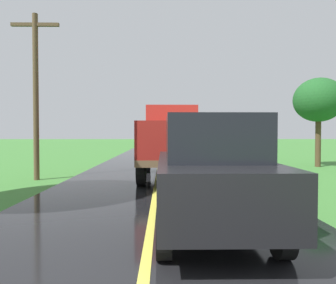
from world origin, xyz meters
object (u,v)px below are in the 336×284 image
at_px(banana_truck_far, 173,137).
at_px(utility_pole_roadside, 36,91).
at_px(roadside_tree_mid_right, 319,100).
at_px(banana_truck_near, 173,140).
at_px(following_car, 209,172).

relative_size(banana_truck_far, utility_pole_roadside, 0.95).
bearing_deg(roadside_tree_mid_right, banana_truck_near, -153.81).
bearing_deg(banana_truck_near, banana_truck_far, 88.27).
bearing_deg(banana_truck_far, utility_pole_roadside, -110.10).
xyz_separation_m(banana_truck_far, utility_pole_roadside, (-5.52, -15.09, 1.84)).
distance_m(banana_truck_near, utility_pole_roadside, 5.45).
height_order(banana_truck_far, roadside_tree_mid_right, roadside_tree_mid_right).
bearing_deg(following_car, utility_pole_roadside, 130.77).
bearing_deg(following_car, roadside_tree_mid_right, 56.02).
bearing_deg(banana_truck_far, following_car, -90.09).
bearing_deg(banana_truck_near, roadside_tree_mid_right, 26.19).
relative_size(utility_pole_roadside, roadside_tree_mid_right, 1.33).
height_order(roadside_tree_mid_right, following_car, roadside_tree_mid_right).
height_order(banana_truck_far, following_car, banana_truck_far).
height_order(banana_truck_near, banana_truck_far, same).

